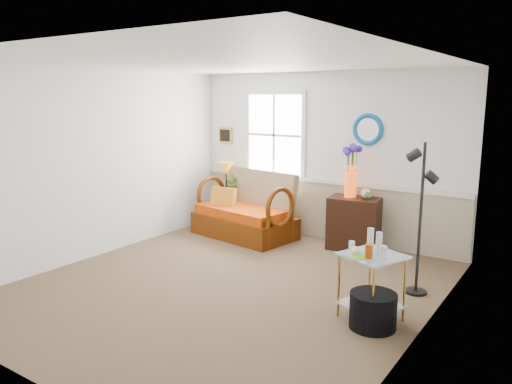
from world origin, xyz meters
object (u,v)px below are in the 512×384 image
Objects in this scene: floor_lamp at (420,220)px; ottoman at (373,311)px; lamp_stand at (226,209)px; side_table at (371,287)px; cabinet at (354,223)px; loveseat at (244,205)px.

floor_lamp is 3.80× the size of ottoman.
lamp_stand reaches higher than ottoman.
lamp_stand is at bearing 164.35° from floor_lamp.
lamp_stand is 4.02m from side_table.
ottoman is (-0.09, -1.12, -0.69)m from floor_lamp.
cabinet is at bearing 0.82° from lamp_stand.
loveseat is 0.92× the size of floor_lamp.
cabinet is 2.39m from side_table.
loveseat is at bearing -27.63° from lamp_stand.
loveseat is at bearing 147.85° from side_table.
floor_lamp is (3.61, -1.14, 0.56)m from lamp_stand.
ottoman is at bearing -70.25° from cabinet.
floor_lamp reaches higher than side_table.
ottoman is (0.09, -0.17, -0.17)m from side_table.
ottoman is (3.52, -2.26, -0.14)m from lamp_stand.
cabinet is 1.13× the size of side_table.
lamp_stand is (-0.60, 0.32, -0.21)m from loveseat.
side_table is 0.25m from ottoman.
cabinet is (2.34, 0.03, 0.07)m from lamp_stand.
loveseat is 0.71m from lamp_stand.
cabinet reaches higher than lamp_stand.
loveseat is 1.77m from cabinet.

